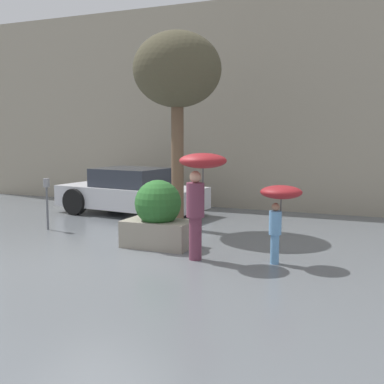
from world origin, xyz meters
TOP-DOWN VIEW (x-y plane):
  - ground_plane at (0.00, 0.00)m, footprint 40.00×40.00m
  - building_facade at (0.00, 6.50)m, footprint 18.00×0.30m
  - planter_box at (0.57, 1.13)m, footprint 1.34×0.91m
  - person_adult at (1.69, 0.52)m, footprint 0.81×0.81m
  - person_child at (3.01, 0.83)m, footprint 0.70×0.70m
  - parked_car_near at (-1.87, 4.31)m, footprint 4.21×2.36m
  - street_tree at (0.15, 2.97)m, footprint 2.00×2.00m
  - parking_meter at (-2.54, 1.65)m, footprint 0.14×0.14m

SIDE VIEW (x-z plane):
  - ground_plane at x=0.00m, z-range 0.00..0.00m
  - parked_car_near at x=-1.87m, z-range -0.04..1.22m
  - planter_box at x=0.57m, z-range -0.05..1.27m
  - parking_meter at x=-2.54m, z-range 0.26..1.45m
  - person_child at x=3.01m, z-range 0.41..1.75m
  - person_adult at x=1.69m, z-range 0.47..2.34m
  - building_facade at x=0.00m, z-range 0.00..6.00m
  - street_tree at x=0.15m, z-range 1.32..5.80m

